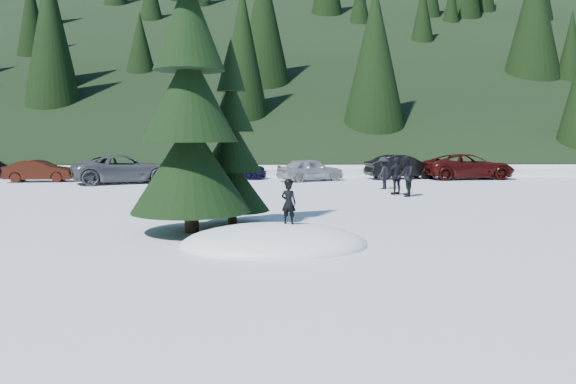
{
  "coord_description": "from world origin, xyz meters",
  "views": [
    {
      "loc": [
        -0.13,
        -13.16,
        2.6
      ],
      "look_at": [
        0.38,
        1.61,
        1.1
      ],
      "focal_mm": 35.0,
      "sensor_mm": 36.0,
      "label": 1
    }
  ],
  "objects_px": {
    "spruce_tall": "(190,108)",
    "car_2": "(125,169)",
    "car_3": "(227,167)",
    "adult_1": "(397,176)",
    "car_4": "(310,170)",
    "spruce_short": "(232,152)",
    "child_skier": "(289,203)",
    "car_1": "(40,171)",
    "adult_0": "(405,176)",
    "car_6": "(468,167)",
    "adult_2": "(383,173)",
    "car_5": "(402,167)"
  },
  "relations": [
    {
      "from": "adult_2",
      "to": "car_6",
      "type": "xyz_separation_m",
      "value": [
        6.32,
        6.03,
        -0.04
      ]
    },
    {
      "from": "child_skier",
      "to": "car_5",
      "type": "height_order",
      "value": "child_skier"
    },
    {
      "from": "child_skier",
      "to": "car_3",
      "type": "xyz_separation_m",
      "value": [
        -2.95,
        20.32,
        -0.3
      ]
    },
    {
      "from": "spruce_short",
      "to": "adult_2",
      "type": "relative_size",
      "value": 3.42
    },
    {
      "from": "spruce_short",
      "to": "car_4",
      "type": "height_order",
      "value": "spruce_short"
    },
    {
      "from": "car_3",
      "to": "adult_0",
      "type": "bearing_deg",
      "value": -132.28
    },
    {
      "from": "adult_1",
      "to": "car_4",
      "type": "bearing_deg",
      "value": -91.37
    },
    {
      "from": "car_2",
      "to": "car_4",
      "type": "xyz_separation_m",
      "value": [
        10.21,
        1.05,
        -0.11
      ]
    },
    {
      "from": "car_4",
      "to": "car_2",
      "type": "bearing_deg",
      "value": 71.63
    },
    {
      "from": "car_4",
      "to": "car_5",
      "type": "bearing_deg",
      "value": -99.94
    },
    {
      "from": "spruce_short",
      "to": "car_1",
      "type": "relative_size",
      "value": 1.45
    },
    {
      "from": "adult_0",
      "to": "child_skier",
      "type": "bearing_deg",
      "value": -13.21
    },
    {
      "from": "child_skier",
      "to": "car_3",
      "type": "relative_size",
      "value": 0.21
    },
    {
      "from": "car_2",
      "to": "car_5",
      "type": "height_order",
      "value": "car_2"
    },
    {
      "from": "car_3",
      "to": "car_1",
      "type": "bearing_deg",
      "value": 108.46
    },
    {
      "from": "spruce_tall",
      "to": "adult_2",
      "type": "distance_m",
      "value": 14.39
    },
    {
      "from": "adult_1",
      "to": "car_2",
      "type": "relative_size",
      "value": 0.3
    },
    {
      "from": "spruce_tall",
      "to": "adult_2",
      "type": "relative_size",
      "value": 5.48
    },
    {
      "from": "car_1",
      "to": "car_4",
      "type": "relative_size",
      "value": 0.97
    },
    {
      "from": "spruce_tall",
      "to": "child_skier",
      "type": "distance_m",
      "value": 3.83
    },
    {
      "from": "car_6",
      "to": "adult_0",
      "type": "bearing_deg",
      "value": 141.24
    },
    {
      "from": "car_1",
      "to": "car_2",
      "type": "bearing_deg",
      "value": -106.68
    },
    {
      "from": "spruce_short",
      "to": "adult_1",
      "type": "bearing_deg",
      "value": 49.9
    },
    {
      "from": "adult_2",
      "to": "child_skier",
      "type": "bearing_deg",
      "value": 17.75
    },
    {
      "from": "spruce_tall",
      "to": "adult_1",
      "type": "relative_size",
      "value": 5.15
    },
    {
      "from": "car_3",
      "to": "adult_1",
      "type": "bearing_deg",
      "value": -130.79
    },
    {
      "from": "car_1",
      "to": "spruce_tall",
      "type": "bearing_deg",
      "value": -152.39
    },
    {
      "from": "spruce_short",
      "to": "adult_0",
      "type": "relative_size",
      "value": 3.09
    },
    {
      "from": "spruce_tall",
      "to": "car_2",
      "type": "xyz_separation_m",
      "value": [
        -5.76,
        15.8,
        -2.56
      ]
    },
    {
      "from": "car_5",
      "to": "child_skier",
      "type": "bearing_deg",
      "value": 147.27
    },
    {
      "from": "child_skier",
      "to": "car_1",
      "type": "height_order",
      "value": "child_skier"
    },
    {
      "from": "car_3",
      "to": "car_6",
      "type": "distance_m",
      "value": 14.37
    },
    {
      "from": "adult_1",
      "to": "car_5",
      "type": "distance_m",
      "value": 9.26
    },
    {
      "from": "spruce_tall",
      "to": "car_3",
      "type": "xyz_separation_m",
      "value": [
        -0.41,
        18.68,
        -2.63
      ]
    },
    {
      "from": "car_3",
      "to": "car_6",
      "type": "relative_size",
      "value": 0.88
    },
    {
      "from": "spruce_short",
      "to": "car_6",
      "type": "relative_size",
      "value": 1.0
    },
    {
      "from": "spruce_tall",
      "to": "car_1",
      "type": "distance_m",
      "value": 20.16
    },
    {
      "from": "spruce_tall",
      "to": "spruce_short",
      "type": "xyz_separation_m",
      "value": [
        1.0,
        1.4,
        -1.22
      ]
    },
    {
      "from": "car_3",
      "to": "adult_2",
      "type": "bearing_deg",
      "value": -121.67
    },
    {
      "from": "car_4",
      "to": "car_3",
      "type": "bearing_deg",
      "value": 45.11
    },
    {
      "from": "spruce_tall",
      "to": "car_4",
      "type": "height_order",
      "value": "spruce_tall"
    },
    {
      "from": "spruce_tall",
      "to": "car_2",
      "type": "relative_size",
      "value": 1.56
    },
    {
      "from": "adult_1",
      "to": "child_skier",
      "type": "bearing_deg",
      "value": 40.3
    },
    {
      "from": "spruce_short",
      "to": "car_3",
      "type": "height_order",
      "value": "spruce_short"
    },
    {
      "from": "adult_1",
      "to": "car_4",
      "type": "relative_size",
      "value": 0.44
    },
    {
      "from": "child_skier",
      "to": "adult_2",
      "type": "xyz_separation_m",
      "value": [
        5.08,
        13.57,
        -0.2
      ]
    },
    {
      "from": "car_4",
      "to": "car_5",
      "type": "relative_size",
      "value": 0.88
    },
    {
      "from": "car_2",
      "to": "child_skier",
      "type": "bearing_deg",
      "value": -178.11
    },
    {
      "from": "adult_1",
      "to": "adult_2",
      "type": "height_order",
      "value": "adult_1"
    },
    {
      "from": "car_2",
      "to": "car_3",
      "type": "distance_m",
      "value": 6.08
    }
  ]
}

